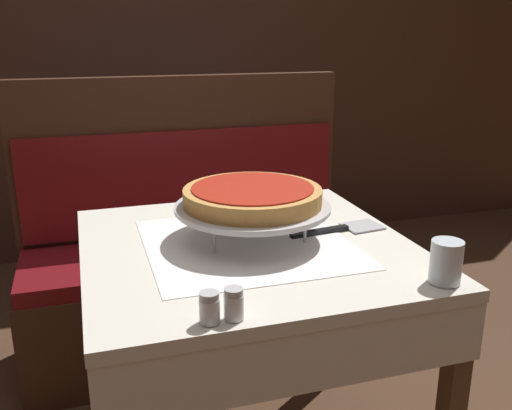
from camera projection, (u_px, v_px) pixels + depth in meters
dining_table_front at (248, 280)px, 1.50m from camera, size 0.83×0.83×0.77m
dining_table_rear at (175, 157)px, 2.98m from camera, size 0.70×0.70×0.76m
booth_bench at (193, 275)px, 2.34m from camera, size 1.34×0.49×1.12m
back_wall_panel at (144, 46)px, 3.18m from camera, size 6.00×0.04×2.40m
pizza_pan_stand at (253, 208)px, 1.48m from camera, size 0.41×0.41×0.09m
deep_dish_pizza at (253, 196)px, 1.47m from camera, size 0.36×0.36×0.05m
pizza_server at (339, 229)px, 1.56m from camera, size 0.28×0.10×0.01m
water_glass_near at (446, 262)px, 1.23m from camera, size 0.07×0.07×0.10m
salt_shaker at (209, 308)px, 1.07m from camera, size 0.04×0.04×0.06m
pepper_shaker at (234, 304)px, 1.08m from camera, size 0.04×0.04×0.06m
condiment_caddy at (151, 127)px, 2.98m from camera, size 0.14×0.14×0.16m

